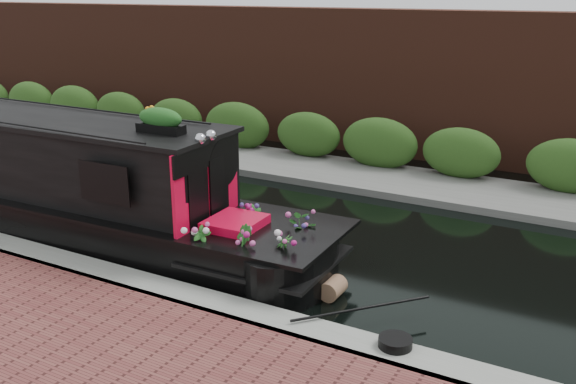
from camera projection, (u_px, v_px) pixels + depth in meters
The scene contains 8 objects.
ground at pixel (285, 235), 12.38m from camera, with size 80.00×80.00×0.00m, color black.
near_bank_coping at pixel (177, 306), 9.63m from camera, with size 40.00×0.60×0.50m, color gray.
far_bank_path at pixel (368, 180), 15.87m from camera, with size 40.00×2.40×0.34m, color slate.
far_hedge at pixel (381, 172), 16.62m from camera, with size 40.00×1.10×2.80m, color #2A501A.
far_brick_wall at pixel (408, 154), 18.36m from camera, with size 40.00×1.00×8.00m, color #492418.
narrowboat at pixel (34, 183), 12.69m from camera, with size 12.42×2.56×2.90m.
rope_fender at pixel (333, 288), 9.86m from camera, with size 0.31×0.31×0.42m, color #886347.
coiled_mooring_rope at pixel (395, 342), 8.07m from camera, with size 0.43×0.43×0.12m, color black.
Camera 1 is at (5.67, -10.04, 4.58)m, focal length 40.00 mm.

